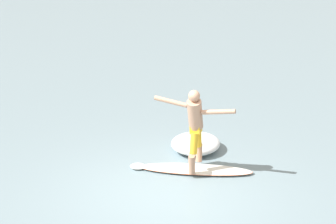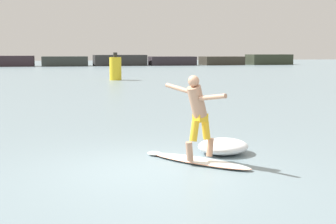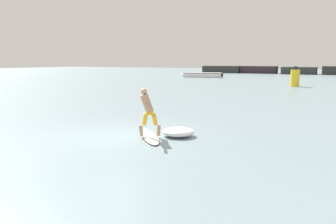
{
  "view_description": "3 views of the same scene",
  "coord_description": "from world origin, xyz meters",
  "px_view_note": "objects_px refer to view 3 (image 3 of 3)",
  "views": [
    {
      "loc": [
        -6.29,
        -6.84,
        4.97
      ],
      "look_at": [
        1.29,
        1.3,
        0.95
      ],
      "focal_mm": 60.0,
      "sensor_mm": 36.0,
      "label": 1
    },
    {
      "loc": [
        -1.62,
        -8.57,
        2.26
      ],
      "look_at": [
        0.64,
        1.23,
        0.93
      ],
      "focal_mm": 50.0,
      "sensor_mm": 36.0,
      "label": 2
    },
    {
      "loc": [
        6.92,
        -9.38,
        2.72
      ],
      "look_at": [
        1.32,
        1.17,
        0.83
      ],
      "focal_mm": 35.0,
      "sensor_mm": 36.0,
      "label": 3
    }
  ],
  "objects_px": {
    "channel_marker_buoy": "(295,78)",
    "fishing_boat_near_jetty": "(202,75)",
    "surfer": "(147,108)",
    "surfboard": "(150,137)"
  },
  "relations": [
    {
      "from": "surfboard",
      "to": "fishing_boat_near_jetty",
      "type": "relative_size",
      "value": 0.3
    },
    {
      "from": "surfboard",
      "to": "fishing_boat_near_jetty",
      "type": "xyz_separation_m",
      "value": [
        -14.39,
        40.13,
        0.37
      ]
    },
    {
      "from": "surfboard",
      "to": "surfer",
      "type": "xyz_separation_m",
      "value": [
        -0.04,
        -0.08,
        1.04
      ]
    },
    {
      "from": "surfer",
      "to": "fishing_boat_near_jetty",
      "type": "bearing_deg",
      "value": 109.65
    },
    {
      "from": "surfboard",
      "to": "channel_marker_buoy",
      "type": "height_order",
      "value": "channel_marker_buoy"
    },
    {
      "from": "channel_marker_buoy",
      "to": "fishing_boat_near_jetty",
      "type": "bearing_deg",
      "value": 140.7
    },
    {
      "from": "surfboard",
      "to": "surfer",
      "type": "relative_size",
      "value": 1.28
    },
    {
      "from": "surfboard",
      "to": "surfer",
      "type": "distance_m",
      "value": 1.04
    },
    {
      "from": "channel_marker_buoy",
      "to": "surfer",
      "type": "bearing_deg",
      "value": -93.2
    },
    {
      "from": "surfboard",
      "to": "fishing_boat_near_jetty",
      "type": "bearing_deg",
      "value": 109.73
    }
  ]
}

